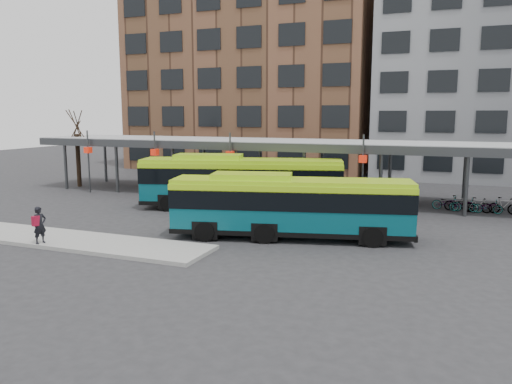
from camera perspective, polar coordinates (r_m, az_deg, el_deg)
name	(u,v)px	position (r m, az deg, el deg)	size (l,w,h in m)	color
ground	(205,238)	(24.75, -5.87, -5.28)	(120.00, 120.00, 0.00)	#28282B
boarding_island	(73,241)	(25.39, -20.21, -5.22)	(14.00, 3.00, 0.18)	gray
canopy	(286,144)	(35.99, 3.41, 5.49)	(40.00, 6.53, 4.80)	#999B9E
tree	(78,158)	(44.34, -19.66, 3.72)	(1.64, 1.64, 5.60)	black
building_brick	(255,69)	(57.52, -0.13, 13.86)	(26.00, 14.00, 22.00)	brown
bus_front	(290,205)	(24.35, 3.89, -1.49)	(11.83, 5.11, 3.19)	#084C58
bus_rear	(241,181)	(31.85, -1.77, 1.29)	(12.98, 5.99, 3.51)	#084C58
pedestrian	(40,225)	(24.85, -23.50, -3.46)	(0.55, 0.70, 1.71)	black
bike_rack	(472,205)	(33.74, 23.43, -1.33)	(5.09, 1.00, 1.04)	slate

